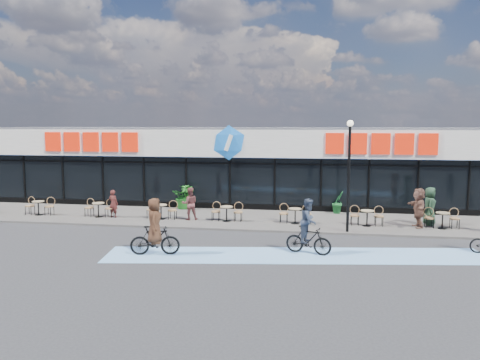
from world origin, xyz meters
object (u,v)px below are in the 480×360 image
object	(u,v)px
potted_plant_mid	(187,197)
pedestrian_a	(419,208)
patron_right	(190,204)
pedestrian_b	(430,206)
potted_plant_right	(338,202)
patron_left	(113,204)
potted_plant_left	(184,197)
lamp_post	(349,166)
cyclist_a	(309,231)

from	to	relation	value
potted_plant_mid	pedestrian_a	xyz separation A→B (m)	(11.74, -2.98, 0.26)
patron_right	pedestrian_b	bearing A→B (deg)	163.75
potted_plant_right	patron_left	world-z (taller)	patron_left
potted_plant_left	pedestrian_a	xyz separation A→B (m)	(11.90, -2.88, 0.24)
lamp_post	potted_plant_left	bearing A→B (deg)	153.69
patron_left	potted_plant_left	bearing A→B (deg)	-124.20
pedestrian_a	patron_left	bearing A→B (deg)	-96.30
potted_plant_right	pedestrian_b	world-z (taller)	pedestrian_b
lamp_post	potted_plant_mid	bearing A→B (deg)	152.77
pedestrian_a	pedestrian_b	xyz separation A→B (m)	(0.63, 0.61, -0.02)
potted_plant_mid	patron_left	world-z (taller)	patron_left
pedestrian_b	pedestrian_a	bearing A→B (deg)	150.69
lamp_post	cyclist_a	xyz separation A→B (m)	(-1.66, -3.52, -2.14)
lamp_post	pedestrian_b	xyz separation A→B (m)	(3.89, 2.00, -2.02)
lamp_post	pedestrian_a	distance (m)	4.07
potted_plant_left	pedestrian_a	size ratio (longest dim) A/B	0.74
potted_plant_mid	cyclist_a	distance (m)	10.43
pedestrian_a	potted_plant_left	bearing A→B (deg)	-109.85
lamp_post	potted_plant_right	distance (m)	4.87
patron_left	pedestrian_a	distance (m)	14.80
potted_plant_left	cyclist_a	xyz separation A→B (m)	(6.99, -7.79, 0.10)
patron_left	patron_right	size ratio (longest dim) A/B	0.87
pedestrian_b	potted_plant_right	bearing A→B (deg)	77.64
potted_plant_right	lamp_post	bearing A→B (deg)	-87.11
potted_plant_right	cyclist_a	bearing A→B (deg)	-100.47
lamp_post	patron_right	size ratio (longest dim) A/B	3.02
potted_plant_right	patron_left	size ratio (longest dim) A/B	0.85
patron_left	pedestrian_a	world-z (taller)	pedestrian_a
potted_plant_right	pedestrian_a	bearing A→B (deg)	-39.68
potted_plant_mid	pedestrian_a	world-z (taller)	pedestrian_a
potted_plant_right	patron_right	size ratio (longest dim) A/B	0.74
potted_plant_left	potted_plant_right	xyz separation A→B (m)	(8.43, -0.00, -0.08)
potted_plant_right	patron_left	xyz separation A→B (m)	(-11.33, -2.86, 0.10)
potted_plant_left	patron_right	world-z (taller)	patron_right
cyclist_a	potted_plant_left	bearing A→B (deg)	131.88
lamp_post	pedestrian_b	bearing A→B (deg)	27.23
lamp_post	patron_left	size ratio (longest dim) A/B	3.48
potted_plant_right	pedestrian_a	xyz separation A→B (m)	(3.47, -2.88, 0.31)
patron_left	patron_right	xyz separation A→B (m)	(4.01, -0.02, 0.11)
pedestrian_b	patron_left	bearing A→B (deg)	108.78
potted_plant_left	pedestrian_b	bearing A→B (deg)	-10.28
potted_plant_left	potted_plant_right	distance (m)	8.43
potted_plant_right	pedestrian_b	xyz separation A→B (m)	(4.10, -2.27, 0.30)
patron_left	cyclist_a	size ratio (longest dim) A/B	0.67
potted_plant_right	patron_right	bearing A→B (deg)	-158.52
potted_plant_mid	cyclist_a	bearing A→B (deg)	-49.12
potted_plant_mid	potted_plant_right	world-z (taller)	potted_plant_mid
potted_plant_right	pedestrian_a	size ratio (longest dim) A/B	0.66
lamp_post	patron_left	distance (m)	11.84
potted_plant_mid	cyclist_a	world-z (taller)	cyclist_a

